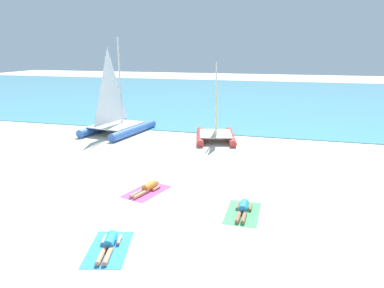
{
  "coord_description": "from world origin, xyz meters",
  "views": [
    {
      "loc": [
        4.01,
        -9.16,
        5.4
      ],
      "look_at": [
        0.0,
        5.67,
        1.2
      ],
      "focal_mm": 32.7,
      "sensor_mm": 36.0,
      "label": 1
    }
  ],
  "objects": [
    {
      "name": "ocean_water",
      "position": [
        0.0,
        32.6,
        0.03
      ],
      "size": [
        120.0,
        40.0,
        0.05
      ],
      "primitive_type": "cube",
      "color": "#4C9EB7",
      "rests_on": "ground"
    },
    {
      "name": "sailboat_blue",
      "position": [
        -6.67,
        11.32,
        0.91
      ],
      "size": [
        3.75,
        5.14,
        6.14
      ],
      "rotation": [
        0.0,
        0.0,
        -0.17
      ],
      "color": "blue",
      "rests_on": "ground"
    },
    {
      "name": "towel_right",
      "position": [
        2.85,
        1.75,
        0.01
      ],
      "size": [
        1.11,
        1.9,
        0.01
      ],
      "primitive_type": "cube",
      "rotation": [
        0.0,
        0.0,
        0.0
      ],
      "color": "#4CB266",
      "rests_on": "ground"
    },
    {
      "name": "sunbather_middle",
      "position": [
        -0.5,
        -1.37,
        0.13
      ],
      "size": [
        0.77,
        1.55,
        0.3
      ],
      "rotation": [
        0.0,
        0.0,
        0.25
      ],
      "color": "#268CCC",
      "rests_on": "towel_middle"
    },
    {
      "name": "towel_left",
      "position": [
        -1.02,
        2.62,
        0.01
      ],
      "size": [
        1.59,
        2.13,
        0.01
      ],
      "primitive_type": "cube",
      "rotation": [
        0.0,
        0.0,
        -0.29
      ],
      "color": "#D84C99",
      "rests_on": "ground"
    },
    {
      "name": "towel_middle",
      "position": [
        -0.49,
        -1.43,
        0.01
      ],
      "size": [
        1.54,
        2.11,
        0.01
      ],
      "primitive_type": "cube",
      "rotation": [
        0.0,
        0.0,
        0.25
      ],
      "color": "#338CD8",
      "rests_on": "ground"
    },
    {
      "name": "sunbather_left",
      "position": [
        -1.0,
        2.68,
        0.13
      ],
      "size": [
        0.81,
        1.55,
        0.3
      ],
      "rotation": [
        0.0,
        0.0,
        -0.29
      ],
      "color": "orange",
      "rests_on": "towel_left"
    },
    {
      "name": "sunbather_right",
      "position": [
        2.85,
        1.82,
        0.13
      ],
      "size": [
        0.54,
        1.56,
        0.3
      ],
      "rotation": [
        0.0,
        0.0,
        0.0
      ],
      "color": "#268CCC",
      "rests_on": "towel_right"
    },
    {
      "name": "ground_plane",
      "position": [
        0.0,
        10.0,
        0.0
      ],
      "size": [
        120.0,
        120.0,
        0.0
      ],
      "primitive_type": "plane",
      "color": "beige"
    },
    {
      "name": "sailboat_red",
      "position": [
        0.01,
        11.11,
        0.69
      ],
      "size": [
        3.07,
        4.01,
        4.66
      ],
      "rotation": [
        0.0,
        0.0,
        0.24
      ],
      "color": "#CC3838",
      "rests_on": "ground"
    }
  ]
}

